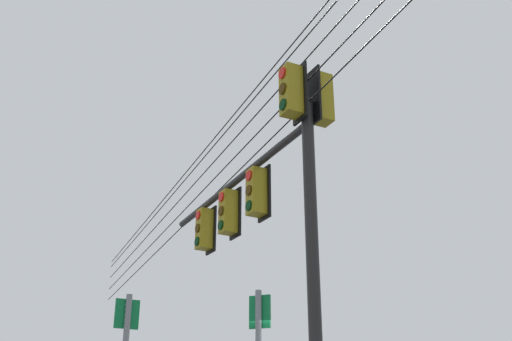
{
  "coord_description": "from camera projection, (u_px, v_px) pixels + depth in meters",
  "views": [
    {
      "loc": [
        4.29,
        -6.54,
        1.35
      ],
      "look_at": [
        -2.48,
        1.74,
        5.95
      ],
      "focal_mm": 43.16,
      "sensor_mm": 36.0,
      "label": 1
    }
  ],
  "objects": [
    {
      "name": "signal_mast_assembly",
      "position": [
        267.0,
        202.0,
        11.0
      ],
      "size": [
        5.73,
        2.93,
        7.13
      ],
      "color": "black",
      "rests_on": "ground"
    },
    {
      "name": "overhead_wire_span",
      "position": [
        272.0,
        99.0,
        11.71
      ],
      "size": [
        26.23,
        13.18,
        2.14
      ],
      "color": "black"
    }
  ]
}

